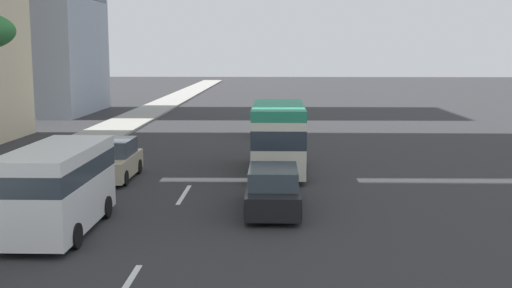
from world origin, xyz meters
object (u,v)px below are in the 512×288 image
(car_second, at_px, (273,190))
(minibus_fourth, at_px, (278,135))
(car_lead, at_px, (112,161))
(car_fifth, at_px, (274,122))
(van_third, at_px, (58,184))

(car_second, xyz_separation_m, minibus_fourth, (6.94, -0.21, 0.94))
(car_lead, relative_size, car_fifth, 0.91)
(car_second, height_order, van_third, van_third)
(van_third, relative_size, car_fifth, 1.17)
(car_second, bearing_deg, minibus_fourth, -1.70)
(car_lead, xyz_separation_m, car_second, (-5.19, -6.86, -0.06))
(van_third, height_order, car_fifth, van_third)
(car_lead, bearing_deg, car_fifth, 154.99)
(car_second, xyz_separation_m, car_fifth, (19.92, -0.01, 0.07))
(car_fifth, bearing_deg, minibus_fourth, -179.15)
(car_lead, height_order, van_third, van_third)
(car_lead, height_order, minibus_fourth, minibus_fourth)
(car_second, height_order, minibus_fourth, minibus_fourth)
(van_third, distance_m, car_fifth, 23.51)
(minibus_fourth, xyz_separation_m, car_fifth, (12.99, 0.19, -0.87))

